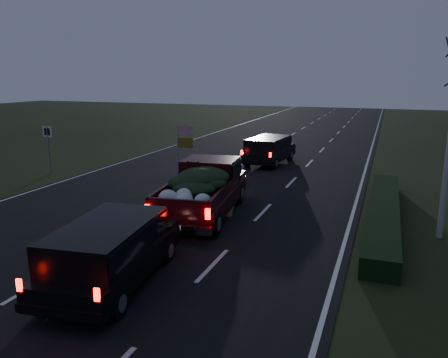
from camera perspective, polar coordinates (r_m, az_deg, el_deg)
The scene contains 7 objects.
ground at distance 15.53m, azimuth -10.41°, elevation -5.53°, with size 120.00×120.00×0.00m, color black.
road_asphalt at distance 15.53m, azimuth -10.41°, elevation -5.50°, with size 14.00×120.00×0.02m, color black.
hedge_row at distance 16.23m, azimuth 20.10°, elevation -4.21°, with size 1.00×10.00×0.60m, color black.
route_sign at distance 24.11m, azimuth -21.97°, elevation 4.48°, with size 0.55×0.08×2.50m.
pickup_truck at distance 15.75m, azimuth -2.67°, elevation -0.94°, with size 2.77×5.74×2.90m.
lead_suv at distance 25.28m, azimuth 5.88°, elevation 4.12°, with size 2.20×4.52×1.26m.
rear_suv at distance 10.88m, azimuth -14.72°, elevation -8.60°, with size 2.48×4.71×1.30m.
Camera 1 is at (7.70, -12.55, 4.96)m, focal length 35.00 mm.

